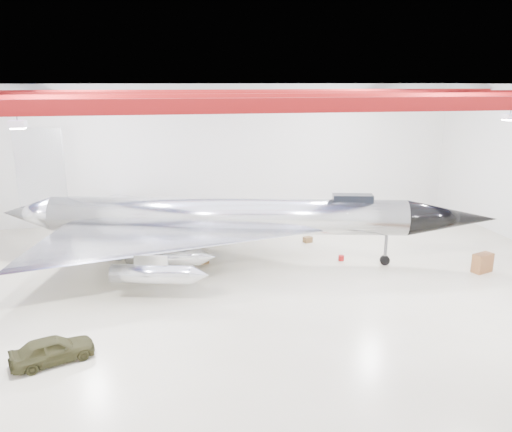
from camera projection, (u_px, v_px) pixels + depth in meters
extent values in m
plane|color=beige|center=(257.00, 287.00, 27.96)|extent=(40.00, 40.00, 0.00)
plane|color=silver|center=(220.00, 153.00, 40.71)|extent=(40.00, 0.00, 40.00)
plane|color=#0A0F38|center=(257.00, 85.00, 25.09)|extent=(40.00, 40.00, 0.00)
cube|color=maroon|center=(311.00, 105.00, 16.73)|extent=(39.50, 0.25, 0.50)
cube|color=maroon|center=(271.00, 99.00, 22.41)|extent=(39.50, 0.25, 0.50)
cube|color=maroon|center=(247.00, 96.00, 28.08)|extent=(39.50, 0.25, 0.50)
cube|color=maroon|center=(230.00, 93.00, 33.76)|extent=(39.50, 0.25, 0.50)
cube|color=#0C1448|center=(3.00, 105.00, 23.01)|extent=(0.25, 29.50, 0.40)
cube|color=#0C1448|center=(469.00, 101.00, 27.64)|extent=(0.25, 29.50, 0.40)
cube|color=silver|center=(18.00, 124.00, 17.83)|extent=(0.55, 0.55, 0.25)
cube|color=silver|center=(510.00, 116.00, 21.68)|extent=(0.55, 0.55, 0.25)
cube|color=silver|center=(69.00, 107.00, 29.18)|extent=(0.55, 0.55, 0.25)
cube|color=silver|center=(387.00, 104.00, 33.03)|extent=(0.55, 0.55, 0.25)
cylinder|color=silver|center=(227.00, 216.00, 31.05)|extent=(21.91, 7.57, 2.20)
cone|color=black|center=(452.00, 218.00, 30.42)|extent=(5.89, 3.49, 2.20)
cone|color=silver|center=(28.00, 213.00, 31.63)|extent=(3.75, 2.95, 2.20)
cube|color=silver|center=(40.00, 169.00, 30.83)|extent=(3.02, 0.89, 4.96)
cube|color=black|center=(353.00, 199.00, 30.39)|extent=(2.57, 1.45, 0.55)
cylinder|color=silver|center=(152.00, 274.00, 25.76)|extent=(4.30, 1.99, 0.99)
cylinder|color=silver|center=(164.00, 256.00, 28.42)|extent=(4.30, 1.99, 0.99)
cylinder|color=silver|center=(185.00, 224.00, 34.79)|extent=(4.30, 1.99, 0.99)
cylinder|color=silver|center=(192.00, 214.00, 37.45)|extent=(4.30, 1.99, 0.99)
cylinder|color=#59595B|center=(386.00, 250.00, 31.14)|extent=(0.20, 0.20, 1.98)
cylinder|color=black|center=(385.00, 260.00, 31.32)|extent=(0.66, 0.39, 0.62)
cylinder|color=#59595B|center=(148.00, 262.00, 29.14)|extent=(0.20, 0.20, 1.98)
cylinder|color=black|center=(148.00, 272.00, 29.32)|extent=(0.66, 0.39, 0.62)
cylinder|color=#59595B|center=(168.00, 234.00, 34.46)|extent=(0.20, 0.20, 1.98)
cylinder|color=black|center=(169.00, 243.00, 34.64)|extent=(0.66, 0.39, 0.62)
imported|color=#313118|center=(52.00, 350.00, 20.40)|extent=(3.55, 2.39, 1.12)
cube|color=brown|center=(482.00, 263.00, 30.10)|extent=(1.40, 1.00, 1.16)
cube|color=olive|center=(142.00, 260.00, 31.76)|extent=(0.57, 0.52, 0.33)
cube|color=maroon|center=(202.00, 243.00, 35.12)|extent=(0.42, 0.35, 0.28)
cube|color=olive|center=(308.00, 240.00, 35.76)|extent=(0.69, 0.62, 0.41)
cube|color=#59595B|center=(119.00, 258.00, 32.24)|extent=(0.46, 0.39, 0.28)
cylinder|color=maroon|center=(341.00, 258.00, 32.14)|extent=(0.43, 0.43, 0.34)
cube|color=olive|center=(204.00, 260.00, 31.62)|extent=(0.64, 0.57, 0.38)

